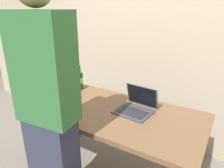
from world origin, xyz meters
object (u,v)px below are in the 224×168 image
beer_bottle_amber (76,81)px  beer_bottle_brown (80,79)px  beer_bottle_dark (65,82)px  coffee_mug (69,95)px  laptop (136,106)px  person_figure (48,108)px

beer_bottle_amber → beer_bottle_brown: (-0.02, 0.09, -0.01)m
beer_bottle_dark → coffee_mug: (0.18, -0.14, -0.06)m
laptop → beer_bottle_dark: beer_bottle_dark is taller
laptop → coffee_mug: bearing=-168.3°
laptop → person_figure: bearing=-115.3°
beer_bottle_amber → beer_bottle_dark: size_ratio=0.99×
laptop → coffee_mug: (-0.67, -0.14, 0.01)m
laptop → beer_bottle_amber: beer_bottle_amber is taller
laptop → beer_bottle_amber: bearing=174.1°
beer_bottle_brown → person_figure: (0.45, -0.86, 0.13)m
beer_bottle_amber → person_figure: 0.89m
beer_bottle_dark → person_figure: person_figure is taller
beer_bottle_dark → person_figure: 0.88m
beer_bottle_amber → laptop: bearing=-5.9°
laptop → beer_bottle_brown: size_ratio=1.19×
beer_bottle_amber → person_figure: person_figure is taller
laptop → coffee_mug: 0.68m
person_figure → beer_bottle_dark: bearing=126.5°
laptop → beer_bottle_brown: beer_bottle_brown is taller
beer_bottle_dark → beer_bottle_amber: bearing=39.4°
beer_bottle_amber → beer_bottle_dark: bearing=-140.6°
beer_bottle_dark → coffee_mug: bearing=-39.2°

